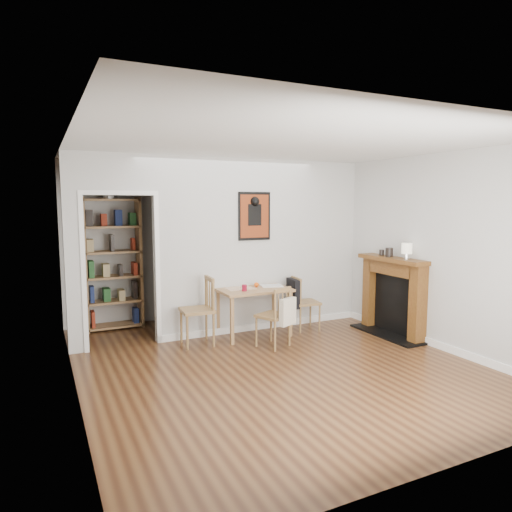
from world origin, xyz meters
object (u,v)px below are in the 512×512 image
dining_table (254,294)px  mantel_lamp (407,249)px  ceramic_jar_a (389,252)px  bookshelf (113,264)px  chair_right (305,302)px  fireplace (393,294)px  notebook (271,286)px  chair_left (197,311)px  ceramic_jar_b (382,253)px  orange_fruit (256,285)px  chair_front (274,316)px  red_glass (244,288)px

dining_table → mantel_lamp: bearing=-31.7°
dining_table → ceramic_jar_a: size_ratio=7.86×
bookshelf → mantel_lamp: (3.62, -2.44, 0.30)m
chair_right → fireplace: bearing=-37.1°
notebook → mantel_lamp: mantel_lamp is taller
chair_left → ceramic_jar_b: 2.89m
fireplace → orange_fruit: size_ratio=17.63×
fireplace → mantel_lamp: (-0.06, -0.29, 0.69)m
chair_right → mantel_lamp: bearing=-47.6°
dining_table → ceramic_jar_a: ceramic_jar_a is taller
chair_right → ceramic_jar_a: (1.00, -0.72, 0.80)m
fireplace → ceramic_jar_a: (-0.04, 0.07, 0.61)m
dining_table → chair_front: 0.62m
chair_front → orange_fruit: 0.75m
ceramic_jar_a → fireplace: bearing=-59.1°
orange_fruit → chair_left: bearing=-171.7°
chair_front → notebook: size_ratio=2.63×
fireplace → orange_fruit: fireplace is taller
fireplace → ceramic_jar_b: bearing=97.2°
mantel_lamp → chair_right: bearing=132.4°
orange_fruit → notebook: 0.23m
fireplace → chair_right: bearing=142.9°
bookshelf → notebook: (2.10, -1.26, -0.29)m
ceramic_jar_a → chair_front: bearing=174.3°
orange_fruit → mantel_lamp: 2.20m
mantel_lamp → chair_left: bearing=158.3°
dining_table → orange_fruit: bearing=45.6°
dining_table → ceramic_jar_a: (1.84, -0.77, 0.61)m
chair_front → red_glass: chair_front is taller
mantel_lamp → orange_fruit: bearing=145.0°
chair_left → fireplace: size_ratio=0.75×
dining_table → mantel_lamp: mantel_lamp is taller
dining_table → ceramic_jar_b: ceramic_jar_b is taller
chair_left → notebook: bearing=4.7°
chair_right → ceramic_jar_b: bearing=-28.2°
fireplace → mantel_lamp: mantel_lamp is taller
ceramic_jar_a → red_glass: bearing=162.3°
red_glass → ceramic_jar_b: 2.16m
dining_table → notebook: (0.31, 0.05, 0.09)m
dining_table → orange_fruit: orange_fruit is taller
bookshelf → fireplace: size_ratio=1.63×
chair_left → ceramic_jar_a: ceramic_jar_a is taller
chair_right → orange_fruit: size_ratio=11.69×
chair_right → notebook: 0.61m
chair_front → orange_fruit: bearing=84.5°
ceramic_jar_a → ceramic_jar_b: (0.01, 0.18, -0.02)m
bookshelf → ceramic_jar_b: (3.64, -1.90, 0.20)m
orange_fruit → mantel_lamp: (1.74, -1.22, 0.56)m
mantel_lamp → red_glass: bearing=153.4°
mantel_lamp → ceramic_jar_a: size_ratio=1.74×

